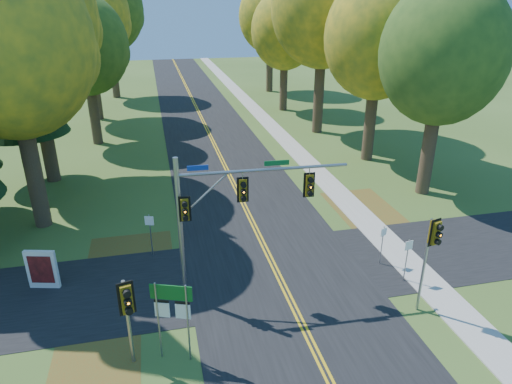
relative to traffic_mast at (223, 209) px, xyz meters
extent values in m
plane|color=#3A521D|center=(2.53, -0.77, -3.96)|extent=(160.00, 160.00, 0.00)
cube|color=black|center=(2.53, -0.77, -3.95)|extent=(8.00, 160.00, 0.02)
cube|color=black|center=(2.53, 1.23, -3.95)|extent=(60.00, 6.00, 0.02)
cube|color=gold|center=(2.43, -0.77, -3.94)|extent=(0.10, 160.00, 0.01)
cube|color=gold|center=(2.63, -0.77, -3.94)|extent=(0.10, 160.00, 0.01)
cube|color=#9E998E|center=(8.73, -0.77, -3.93)|extent=(1.60, 160.00, 0.06)
cube|color=brown|center=(-3.97, 3.23, -3.96)|extent=(4.00, 6.00, 0.00)
cube|color=brown|center=(9.33, 5.23, -3.96)|extent=(3.50, 8.00, 0.00)
cube|color=brown|center=(-4.97, -3.77, -3.96)|extent=(3.00, 5.00, 0.00)
cylinder|color=#38281C|center=(-8.67, 8.53, -0.59)|extent=(0.86, 0.86, 6.75)
ellipsoid|color=gold|center=(-8.67, 8.53, 5.59)|extent=(8.00, 8.00, 9.20)
sphere|color=gold|center=(-7.07, 9.73, 4.79)|extent=(4.80, 4.80, 4.80)
cylinder|color=#38281C|center=(14.03, 7.93, -0.93)|extent=(0.83, 0.83, 6.08)
ellipsoid|color=#486720|center=(14.03, 7.93, 4.63)|extent=(7.20, 7.20, 8.28)
sphere|color=#486720|center=(15.47, 9.01, 3.91)|extent=(4.32, 4.32, 4.32)
sphere|color=#486720|center=(12.77, 7.21, 5.35)|extent=(3.96, 3.96, 3.96)
cylinder|color=#38281C|center=(-9.27, 15.43, -0.25)|extent=(0.89, 0.89, 7.42)
ellipsoid|color=gold|center=(-9.27, 15.43, 6.47)|extent=(8.60, 8.60, 9.89)
sphere|color=gold|center=(-7.55, 16.72, 5.61)|extent=(5.16, 5.16, 5.16)
cylinder|color=#38281C|center=(13.43, 14.73, -0.81)|extent=(0.84, 0.84, 6.30)
ellipsoid|color=gold|center=(13.43, 14.73, 5.00)|extent=(7.60, 7.60, 8.74)
sphere|color=gold|center=(14.95, 15.87, 4.24)|extent=(4.56, 4.56, 4.56)
sphere|color=gold|center=(12.10, 13.97, 5.76)|extent=(4.18, 4.18, 4.18)
cylinder|color=#38281C|center=(-7.07, 23.63, -1.15)|extent=(0.81, 0.81, 5.62)
ellipsoid|color=#486720|center=(-7.07, 23.63, 4.04)|extent=(6.80, 6.80, 7.82)
sphere|color=#486720|center=(-5.71, 24.65, 3.36)|extent=(4.08, 4.08, 4.08)
sphere|color=#486720|center=(-8.26, 22.95, 4.72)|extent=(3.74, 3.74, 3.74)
cylinder|color=#38281C|center=(12.33, 22.83, -0.14)|extent=(0.90, 0.90, 7.65)
ellipsoid|color=gold|center=(12.33, 22.83, 6.77)|extent=(8.80, 8.80, 10.12)
sphere|color=gold|center=(14.09, 24.15, 5.89)|extent=(5.28, 5.28, 5.28)
cylinder|color=#38281C|center=(-7.67, 32.33, -0.48)|extent=(0.87, 0.87, 6.98)
ellipsoid|color=gold|center=(-7.67, 32.33, 5.88)|extent=(8.20, 8.20, 9.43)
sphere|color=gold|center=(-6.03, 33.56, 5.06)|extent=(4.92, 4.92, 4.92)
sphere|color=gold|center=(-9.11, 31.51, 6.70)|extent=(4.51, 4.51, 4.51)
cylinder|color=#38281C|center=(11.73, 32.03, -1.04)|extent=(0.82, 0.82, 5.85)
ellipsoid|color=gold|center=(11.73, 32.03, 4.34)|extent=(7.00, 7.00, 8.05)
sphere|color=gold|center=(13.13, 33.08, 3.64)|extent=(4.20, 4.20, 4.20)
sphere|color=gold|center=(10.50, 31.33, 5.04)|extent=(3.85, 3.85, 3.85)
cylinder|color=#38281C|center=(-6.47, 43.23, -0.36)|extent=(0.88, 0.88, 7.20)
ellipsoid|color=#486720|center=(-6.47, 43.23, 6.18)|extent=(8.40, 8.40, 9.66)
sphere|color=#486720|center=(-4.79, 44.49, 5.34)|extent=(5.04, 5.04, 5.04)
sphere|color=#486720|center=(-7.94, 42.39, 7.02)|extent=(4.62, 4.62, 4.62)
cylinder|color=#38281C|center=(12.93, 42.73, -0.70)|extent=(0.85, 0.85, 6.53)
ellipsoid|color=gold|center=(12.93, 42.73, 5.29)|extent=(7.80, 7.80, 8.97)
sphere|color=gold|center=(14.49, 43.90, 4.51)|extent=(4.68, 4.68, 4.68)
sphere|color=gold|center=(11.56, 41.95, 6.07)|extent=(4.29, 4.29, 4.29)
cylinder|color=#38281C|center=(-10.47, 15.23, -2.25)|extent=(0.50, 0.50, 3.42)
cone|color=black|center=(-10.47, 15.23, 2.18)|extent=(5.60, 5.60, 5.45)
cone|color=black|center=(-10.47, 15.23, 6.08)|extent=(4.57, 4.57, 5.45)
cylinder|color=gray|center=(-1.67, 0.11, -0.88)|extent=(0.19, 0.19, 6.16)
cylinder|color=gray|center=(-1.67, 0.11, -3.83)|extent=(0.39, 0.39, 0.26)
cylinder|color=gray|center=(1.63, -0.03, 1.50)|extent=(6.60, 0.39, 0.12)
cylinder|color=gray|center=(-0.70, 0.07, 0.62)|extent=(1.99, 0.16, 1.82)
cylinder|color=gray|center=(0.79, 0.01, 1.34)|extent=(0.04, 0.04, 0.32)
cube|color=#72590C|center=(0.79, 0.01, 0.74)|extent=(0.31, 0.28, 0.88)
cube|color=black|center=(0.79, 0.01, 0.74)|extent=(0.46, 0.05, 1.04)
sphere|color=orange|center=(0.78, -0.20, 0.74)|extent=(0.16, 0.16, 0.16)
cylinder|color=black|center=(0.78, -0.20, 1.02)|extent=(0.22, 0.15, 0.21)
cylinder|color=black|center=(0.78, -0.20, 0.74)|extent=(0.22, 0.15, 0.21)
cylinder|color=black|center=(0.78, -0.20, 0.46)|extent=(0.22, 0.15, 0.21)
cylinder|color=gray|center=(3.43, -0.10, 1.34)|extent=(0.04, 0.04, 0.32)
cube|color=#72590C|center=(3.43, -0.10, 0.74)|extent=(0.31, 0.28, 0.88)
cube|color=black|center=(3.43, -0.10, 0.74)|extent=(0.46, 0.05, 1.04)
sphere|color=orange|center=(3.42, -0.30, 0.74)|extent=(0.16, 0.16, 0.16)
cylinder|color=black|center=(3.42, -0.30, 1.02)|extent=(0.22, 0.15, 0.21)
cylinder|color=black|center=(3.42, -0.30, 0.74)|extent=(0.22, 0.15, 0.21)
cylinder|color=black|center=(3.42, -0.30, 0.46)|extent=(0.22, 0.15, 0.21)
cube|color=#72590C|center=(-1.46, -0.03, 0.18)|extent=(0.31, 0.28, 0.88)
cube|color=black|center=(-1.46, -0.03, 0.18)|extent=(0.46, 0.05, 1.04)
sphere|color=orange|center=(-1.46, -0.24, 0.18)|extent=(0.16, 0.16, 0.16)
cylinder|color=black|center=(-1.46, -0.24, 0.46)|extent=(0.22, 0.15, 0.21)
cylinder|color=black|center=(-1.46, -0.24, 0.18)|extent=(0.22, 0.15, 0.21)
cylinder|color=black|center=(-1.46, -0.24, -0.11)|extent=(0.22, 0.15, 0.21)
cube|color=navy|center=(-0.88, 0.07, 1.74)|extent=(0.79, 0.07, 0.19)
cube|color=#0C5926|center=(2.11, -0.05, 1.74)|extent=(0.97, 0.07, 0.19)
cylinder|color=#9C9FA5|center=(7.29, -2.72, -1.94)|extent=(0.11, 0.11, 4.05)
cube|color=#72590C|center=(7.35, -2.91, -0.37)|extent=(0.38, 0.35, 0.92)
cube|color=black|center=(7.35, -2.91, -0.37)|extent=(0.47, 0.16, 1.09)
sphere|color=orange|center=(7.40, -3.12, -0.37)|extent=(0.17, 0.17, 0.17)
cylinder|color=black|center=(7.40, -3.12, -0.08)|extent=(0.25, 0.20, 0.22)
cylinder|color=black|center=(7.40, -3.12, -0.37)|extent=(0.25, 0.20, 0.22)
cylinder|color=black|center=(7.40, -3.12, -0.67)|extent=(0.25, 0.20, 0.22)
cylinder|color=gray|center=(-3.71, -3.07, -2.33)|extent=(0.12, 0.12, 3.27)
cube|color=#72590C|center=(-3.65, -3.29, -1.20)|extent=(0.41, 0.38, 1.02)
cube|color=black|center=(-3.65, -3.29, -1.20)|extent=(0.52, 0.16, 1.21)
sphere|color=orange|center=(-3.60, -3.52, -1.20)|extent=(0.18, 0.18, 0.18)
cylinder|color=black|center=(-3.60, -3.52, -0.87)|extent=(0.28, 0.22, 0.25)
cylinder|color=black|center=(-3.60, -3.52, -1.20)|extent=(0.28, 0.22, 0.25)
cylinder|color=black|center=(-3.60, -3.52, -1.53)|extent=(0.28, 0.22, 0.25)
cylinder|color=gray|center=(-2.75, -3.07, -2.44)|extent=(0.06, 0.06, 3.05)
cylinder|color=gray|center=(-1.79, -3.42, -2.44)|extent=(0.06, 0.06, 3.05)
cube|color=#0B531A|center=(-2.26, -3.22, -1.27)|extent=(1.35, 0.53, 0.56)
cube|color=silver|center=(-2.26, -3.22, -1.27)|extent=(1.14, 0.43, 0.08)
cube|color=silver|center=(-2.59, -3.09, -1.98)|extent=(0.49, 0.21, 0.56)
cube|color=black|center=(-2.59, -3.09, -1.65)|extent=(0.48, 0.18, 0.10)
cube|color=silver|center=(-1.93, -3.34, -1.98)|extent=(0.49, 0.21, 0.56)
cube|color=black|center=(-1.93, -3.34, -1.65)|extent=(0.48, 0.18, 0.10)
cube|color=silver|center=(-7.47, 2.23, -3.06)|extent=(1.30, 0.50, 1.80)
cube|color=maroon|center=(-7.50, 2.13, -3.01)|extent=(0.97, 0.27, 1.30)
cube|color=silver|center=(-7.95, 2.35, -3.81)|extent=(0.10, 0.10, 0.30)
cube|color=silver|center=(-6.99, 2.10, -3.81)|extent=(0.10, 0.10, 0.30)
cylinder|color=gray|center=(7.43, 0.73, -2.98)|extent=(0.04, 0.04, 1.96)
cube|color=white|center=(7.44, 0.71, -2.27)|extent=(0.35, 0.18, 0.40)
cylinder|color=gray|center=(7.81, -0.77, -2.93)|extent=(0.05, 0.05, 2.07)
cube|color=white|center=(7.81, -0.79, -2.18)|extent=(0.39, 0.10, 0.42)
cylinder|color=gray|center=(-2.92, 3.82, -2.86)|extent=(0.05, 0.05, 2.21)
cube|color=white|center=(-2.93, 3.80, -2.05)|extent=(0.41, 0.16, 0.45)
camera|label=1|loc=(-2.32, -15.80, 7.57)|focal=32.00mm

